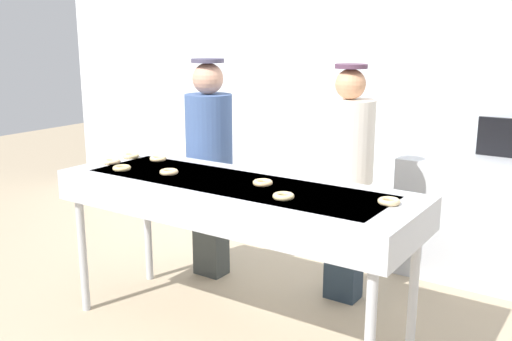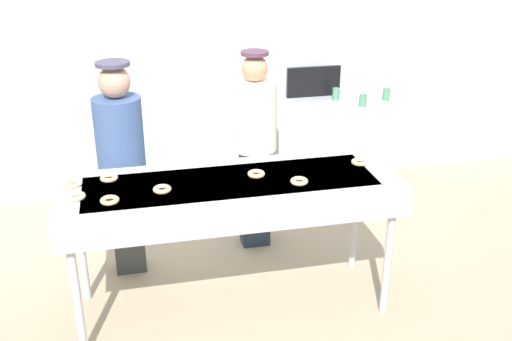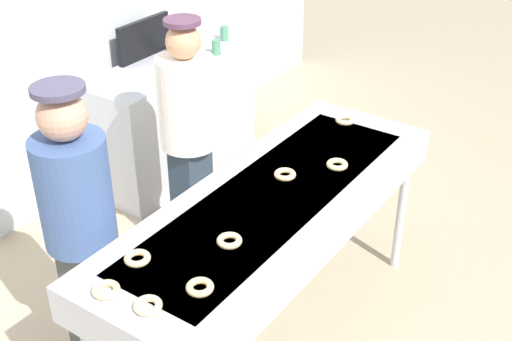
# 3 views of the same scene
# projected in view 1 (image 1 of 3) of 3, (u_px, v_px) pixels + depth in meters

# --- Properties ---
(ground_plane) EXTENTS (16.00, 16.00, 0.00)m
(ground_plane) POSITION_uv_depth(u_px,v_px,m) (234.00, 332.00, 3.83)
(ground_plane) COLOR tan
(back_wall) EXTENTS (8.00, 0.12, 3.12)m
(back_wall) POSITION_uv_depth(u_px,v_px,m) (378.00, 73.00, 5.28)
(back_wall) COLOR silver
(back_wall) RESTS_ON ground
(fryer_conveyor) EXTENTS (2.33, 0.80, 1.02)m
(fryer_conveyor) POSITION_uv_depth(u_px,v_px,m) (233.00, 198.00, 3.61)
(fryer_conveyor) COLOR #B7BABF
(fryer_conveyor) RESTS_ON ground
(plain_donut_0) EXTENTS (0.17, 0.17, 0.03)m
(plain_donut_0) POSITION_uv_depth(u_px,v_px,m) (283.00, 196.00, 3.23)
(plain_donut_0) COLOR #F2D58B
(plain_donut_0) RESTS_ON fryer_conveyor
(plain_donut_1) EXTENTS (0.15, 0.15, 0.03)m
(plain_donut_1) POSITION_uv_depth(u_px,v_px,m) (158.00, 159.00, 4.19)
(plain_donut_1) COLOR #F9D392
(plain_donut_1) RESTS_ON fryer_conveyor
(plain_donut_2) EXTENTS (0.16, 0.16, 0.03)m
(plain_donut_2) POSITION_uv_depth(u_px,v_px,m) (263.00, 183.00, 3.52)
(plain_donut_2) COLOR #F6C786
(plain_donut_2) RESTS_ON fryer_conveyor
(plain_donut_3) EXTENTS (0.15, 0.15, 0.03)m
(plain_donut_3) POSITION_uv_depth(u_px,v_px,m) (169.00, 172.00, 3.79)
(plain_donut_3) COLOR #EEC78A
(plain_donut_3) RESTS_ON fryer_conveyor
(plain_donut_4) EXTENTS (0.16, 0.16, 0.03)m
(plain_donut_4) POSITION_uv_depth(u_px,v_px,m) (131.00, 156.00, 4.28)
(plain_donut_4) COLOR #ECCE8B
(plain_donut_4) RESTS_ON fryer_conveyor
(plain_donut_5) EXTENTS (0.14, 0.14, 0.03)m
(plain_donut_5) POSITION_uv_depth(u_px,v_px,m) (112.00, 161.00, 4.09)
(plain_donut_5) COLOR beige
(plain_donut_5) RESTS_ON fryer_conveyor
(plain_donut_6) EXTENTS (0.17, 0.17, 0.03)m
(plain_donut_6) POSITION_uv_depth(u_px,v_px,m) (122.00, 168.00, 3.89)
(plain_donut_6) COLOR #E7CA82
(plain_donut_6) RESTS_ON fryer_conveyor
(plain_donut_7) EXTENTS (0.17, 0.17, 0.03)m
(plain_donut_7) POSITION_uv_depth(u_px,v_px,m) (389.00, 201.00, 3.13)
(plain_donut_7) COLOR beige
(plain_donut_7) RESTS_ON fryer_conveyor
(worker_baker) EXTENTS (0.36, 0.36, 1.73)m
(worker_baker) POSITION_uv_depth(u_px,v_px,m) (209.00, 153.00, 4.53)
(worker_baker) COLOR #383D3B
(worker_baker) RESTS_ON ground
(worker_assistant) EXTENTS (0.36, 0.36, 1.71)m
(worker_assistant) POSITION_uv_depth(u_px,v_px,m) (347.00, 168.00, 4.10)
(worker_assistant) COLOR #233240
(worker_assistant) RESTS_ON ground
(prep_counter) EXTENTS (1.53, 0.60, 0.96)m
(prep_counter) POSITION_uv_depth(u_px,v_px,m) (500.00, 224.00, 4.50)
(prep_counter) COLOR #B7BABF
(prep_counter) RESTS_ON ground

